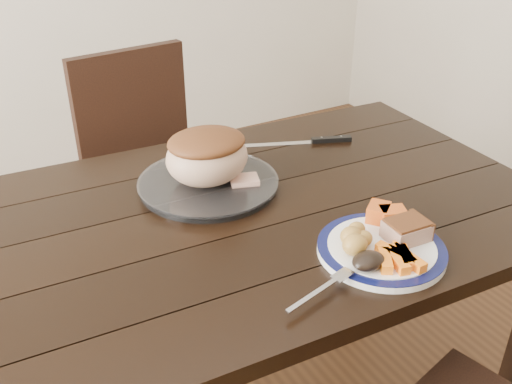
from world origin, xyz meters
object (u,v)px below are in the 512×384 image
chair_far (151,169)px  fork (325,287)px  pork_slice (406,231)px  carving_knife (318,141)px  dinner_plate (381,250)px  serving_platter (208,185)px  dining_table (223,248)px  roast_joint (207,158)px

chair_far → fork: chair_far is taller
pork_slice → carving_knife: size_ratio=0.29×
dinner_plate → pork_slice: bearing=-4.8°
pork_slice → chair_far: bearing=101.1°
chair_far → serving_platter: chair_far is taller
dining_table → roast_joint: 0.23m
chair_far → fork: (-0.04, -1.09, 0.25)m
fork → roast_joint: size_ratio=0.84×
serving_platter → carving_knife: bearing=12.4°
roast_joint → chair_far: bearing=85.4°
serving_platter → roast_joint: size_ratio=1.66×
fork → carving_knife: 0.71m
pork_slice → roast_joint: bearing=119.6°
dining_table → dinner_plate: (0.22, -0.30, 0.10)m
roast_joint → carving_knife: size_ratio=0.69×
serving_platter → fork: size_ratio=1.97×
roast_joint → pork_slice: bearing=-60.4°
chair_far → fork: 1.12m
fork → pork_slice: bearing=-2.4°
serving_platter → carving_knife: size_ratio=1.14×
fork → carving_knife: size_ratio=0.58×
chair_far → dinner_plate: size_ratio=3.44×
serving_platter → roast_joint: 0.08m
dinner_plate → serving_platter: bearing=113.6°
dinner_plate → fork: size_ratio=1.53×
dinner_plate → roast_joint: (-0.19, 0.44, 0.08)m
pork_slice → roast_joint: 0.51m
serving_platter → pork_slice: pork_slice is taller
serving_platter → dinner_plate: bearing=-66.4°
dinner_plate → carving_knife: dinner_plate is taller
chair_far → carving_knife: size_ratio=3.06×
chair_far → fork: size_ratio=5.26×
fork → roast_joint: (-0.01, 0.49, 0.07)m
roast_joint → dinner_plate: bearing=-66.4°
chair_far → carving_knife: chair_far is taller
fork → roast_joint: bearing=77.3°
dinner_plate → pork_slice: 0.07m
carving_knife → pork_slice: bearing=-83.7°
chair_far → roast_joint: size_ratio=4.44×
dining_table → carving_knife: 0.50m
dinner_plate → carving_knife: 0.57m
fork → carving_knife: fork is taller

